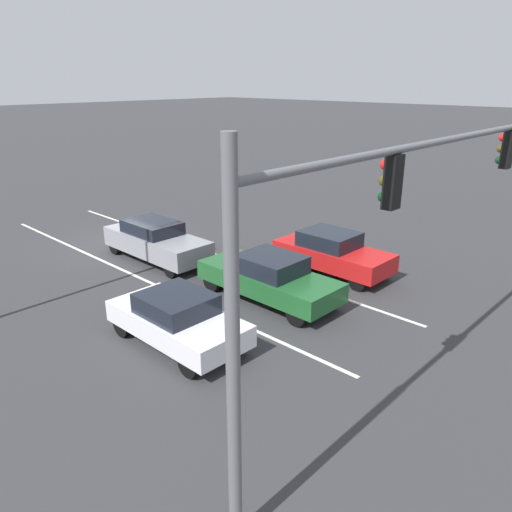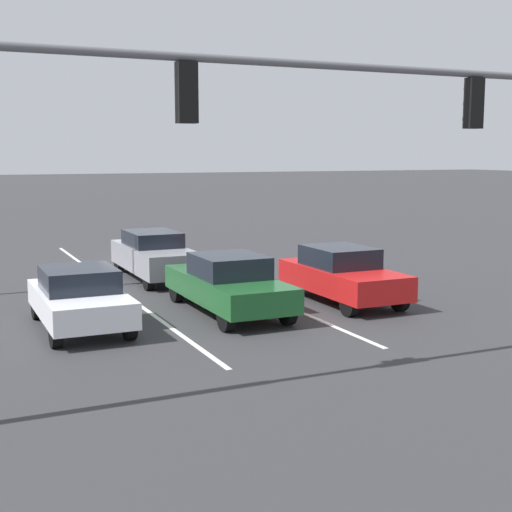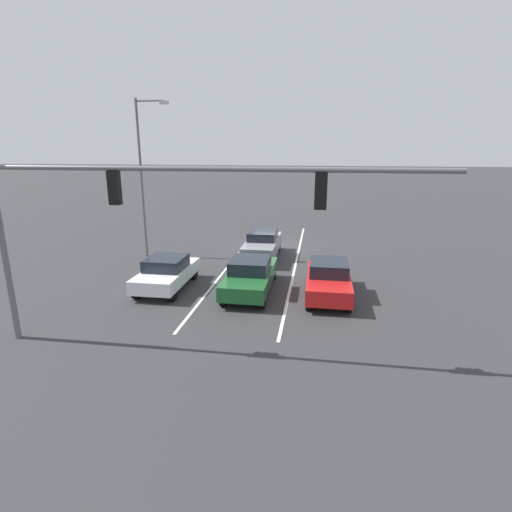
# 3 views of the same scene
# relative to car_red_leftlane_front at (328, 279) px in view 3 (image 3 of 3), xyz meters

# --- Properties ---
(ground_plane) EXTENTS (240.00, 240.00, 0.00)m
(ground_plane) POSITION_rel_car_red_leftlane_front_xyz_m (3.38, -8.45, -0.76)
(ground_plane) COLOR #333335
(lane_stripe_left_divider) EXTENTS (0.12, 18.91, 0.01)m
(lane_stripe_left_divider) POSITION_rel_car_red_leftlane_front_xyz_m (1.63, -5.00, -0.75)
(lane_stripe_left_divider) COLOR silver
(lane_stripe_left_divider) RESTS_ON ground_plane
(lane_stripe_center_divider) EXTENTS (0.12, 18.91, 0.01)m
(lane_stripe_center_divider) POSITION_rel_car_red_leftlane_front_xyz_m (5.12, -5.00, -0.75)
(lane_stripe_center_divider) COLOR silver
(lane_stripe_center_divider) RESTS_ON ground_plane
(car_red_leftlane_front) EXTENTS (1.76, 4.25, 1.49)m
(car_red_leftlane_front) POSITION_rel_car_red_leftlane_front_xyz_m (0.00, 0.00, 0.00)
(car_red_leftlane_front) COLOR red
(car_red_leftlane_front) RESTS_ON ground_plane
(car_white_rightlane_front) EXTENTS (1.81, 4.00, 1.42)m
(car_white_rightlane_front) POSITION_rel_car_red_leftlane_front_xyz_m (7.04, 0.10, -0.03)
(car_white_rightlane_front) COLOR silver
(car_white_rightlane_front) RESTS_ON ground_plane
(car_darkgreen_midlane_front) EXTENTS (1.81, 4.76, 1.49)m
(car_darkgreen_midlane_front) POSITION_rel_car_red_leftlane_front_xyz_m (3.31, -0.05, -0.00)
(car_darkgreen_midlane_front) COLOR #1E5928
(car_darkgreen_midlane_front) RESTS_ON ground_plane
(car_gray_midlane_second) EXTENTS (1.71, 4.74, 1.52)m
(car_gray_midlane_second) POSITION_rel_car_red_leftlane_front_xyz_m (3.58, -5.64, 0.02)
(car_gray_midlane_second) COLOR gray
(car_gray_midlane_second) RESTS_ON ground_plane
(traffic_signal_gantry) EXTENTS (13.22, 0.37, 6.08)m
(traffic_signal_gantry) POSITION_rel_car_red_leftlane_front_xyz_m (5.84, 5.45, 3.71)
(traffic_signal_gantry) COLOR slate
(traffic_signal_gantry) RESTS_ON ground_plane
(street_lamp_right_shoulder) EXTENTS (1.84, 0.24, 8.55)m
(street_lamp_right_shoulder) POSITION_rel_car_red_leftlane_front_xyz_m (10.05, -4.94, 4.13)
(street_lamp_right_shoulder) COLOR slate
(street_lamp_right_shoulder) RESTS_ON ground_plane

